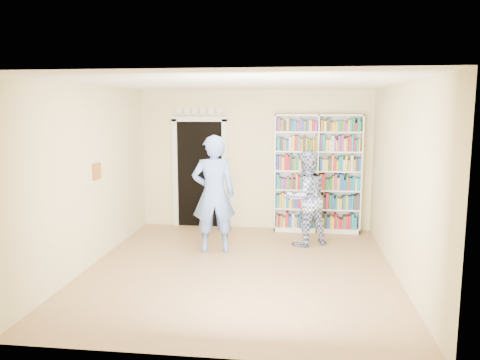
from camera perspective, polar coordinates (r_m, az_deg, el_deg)
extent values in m
plane|color=#99764A|center=(7.04, -0.06, -10.82)|extent=(5.00, 5.00, 0.00)
plane|color=white|center=(6.64, -0.06, 11.71)|extent=(5.00, 5.00, 0.00)
plane|color=beige|center=(9.17, 1.84, 2.43)|extent=(4.50, 0.00, 4.50)
plane|color=beige|center=(7.33, -17.81, 0.42)|extent=(0.00, 5.00, 5.00)
plane|color=beige|center=(6.81, 19.07, -0.23)|extent=(0.00, 5.00, 5.00)
cube|color=white|center=(9.02, 9.43, 0.75)|extent=(1.63, 0.31, 2.25)
cube|color=white|center=(9.02, 9.43, 0.75)|extent=(0.03, 0.31, 2.25)
cube|color=black|center=(9.36, -4.91, 0.67)|extent=(0.90, 0.03, 2.10)
cube|color=silver|center=(9.46, -7.89, 0.70)|extent=(0.10, 0.06, 2.20)
cube|color=silver|center=(9.25, -1.89, 0.61)|extent=(0.10, 0.06, 2.20)
cube|color=silver|center=(9.25, -5.02, 7.42)|extent=(1.10, 0.06, 0.10)
cube|color=silver|center=(9.24, -5.04, 8.04)|extent=(1.10, 0.08, 0.02)
cube|color=brown|center=(7.49, -17.05, 1.02)|extent=(0.03, 0.25, 0.25)
imported|color=#6083D6|center=(7.65, -3.22, -1.74)|extent=(0.79, 0.61, 1.94)
imported|color=navy|center=(8.13, 7.98, -2.20)|extent=(1.01, 0.95, 1.65)
cube|color=white|center=(7.93, 8.54, -0.88)|extent=(0.22, 0.02, 0.31)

